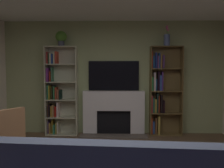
{
  "coord_description": "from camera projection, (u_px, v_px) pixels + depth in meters",
  "views": [
    {
      "loc": [
        0.09,
        -2.46,
        1.52
      ],
      "look_at": [
        0.0,
        1.21,
        1.28
      ],
      "focal_mm": 37.5,
      "sensor_mm": 36.0,
      "label": 1
    }
  ],
  "objects": [
    {
      "name": "bookshelf_right",
      "position": [
        162.0,
        92.0,
        5.39
      ],
      "size": [
        0.72,
        0.26,
        2.03
      ],
      "color": "brown",
      "rests_on": "ground_plane"
    },
    {
      "name": "wall_back_accent",
      "position": [
        114.0,
        78.0,
        5.52
      ],
      "size": [
        5.24,
        0.06,
        2.63
      ],
      "primitive_type": "cube",
      "color": "#9DA973",
      "rests_on": "ground_plane"
    },
    {
      "name": "bookshelf_left",
      "position": [
        59.0,
        93.0,
        5.43
      ],
      "size": [
        0.72,
        0.31,
        2.03
      ],
      "color": "beige",
      "rests_on": "ground_plane"
    },
    {
      "name": "potted_plant",
      "position": [
        61.0,
        38.0,
        5.31
      ],
      "size": [
        0.25,
        0.25,
        0.35
      ],
      "color": "#494C5F",
      "rests_on": "bookshelf_left"
    },
    {
      "name": "vase_with_flowers",
      "position": [
        167.0,
        39.0,
        5.26
      ],
      "size": [
        0.14,
        0.14,
        0.46
      ],
      "color": "#546698",
      "rests_on": "bookshelf_right"
    },
    {
      "name": "fireplace",
      "position": [
        114.0,
        112.0,
        5.44
      ],
      "size": [
        1.52,
        0.49,
        1.01
      ],
      "color": "silver",
      "rests_on": "ground_plane"
    },
    {
      "name": "tv",
      "position": [
        114.0,
        76.0,
        5.45
      ],
      "size": [
        1.17,
        0.06,
        0.68
      ],
      "primitive_type": "cube",
      "color": "black",
      "rests_on": "fireplace"
    }
  ]
}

